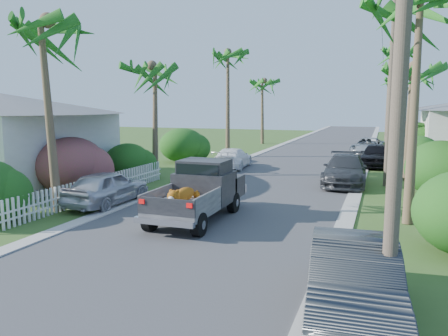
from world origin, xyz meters
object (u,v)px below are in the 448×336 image
at_px(parked_car_rf, 376,155).
at_px(palm_r_b, 412,67).
at_px(house_left, 0,142).
at_px(parked_car_rm, 345,170).
at_px(utility_pole_d, 388,100).
at_px(palm_l_b, 154,66).
at_px(utility_pole_a, 401,69).
at_px(parked_car_lf, 233,158).
at_px(utility_pole_b, 391,93).
at_px(palm_r_d, 398,79).
at_px(palm_l_d, 263,81).
at_px(parked_car_ln, 107,188).
at_px(pickup_truck, 202,190).
at_px(palm_l_a, 44,22).
at_px(parked_car_rn, 354,282).
at_px(utility_pole_c, 388,98).
at_px(palm_r_c, 400,50).
at_px(parked_car_rd, 368,147).

distance_m(parked_car_rf, palm_r_b, 7.43).
bearing_deg(house_left, parked_car_rm, 18.91).
bearing_deg(utility_pole_d, palm_l_b, -111.80).
bearing_deg(utility_pole_a, parked_car_lf, 116.81).
xyz_separation_m(utility_pole_b, utility_pole_d, (0.00, 30.00, 0.00)).
bearing_deg(parked_car_rf, palm_r_d, 91.20).
bearing_deg(utility_pole_d, palm_l_d, -143.36).
bearing_deg(parked_car_ln, pickup_truck, 175.14).
height_order(palm_l_a, utility_pole_b, utility_pole_b).
bearing_deg(parked_car_rn, palm_r_d, 82.12).
relative_size(palm_l_a, utility_pole_b, 0.91).
height_order(parked_car_lf, utility_pole_b, utility_pole_b).
distance_m(palm_l_d, utility_pole_d, 15.19).
relative_size(parked_car_rm, utility_pole_d, 0.57).
relative_size(palm_l_d, palm_r_d, 0.96).
bearing_deg(palm_r_b, utility_pole_c, 94.40).
distance_m(parked_car_lf, house_left, 13.24).
height_order(palm_r_c, palm_r_d, palm_r_c).
height_order(parked_car_rm, palm_l_d, palm_l_d).
relative_size(palm_l_a, palm_r_d, 1.03).
bearing_deg(palm_r_c, palm_r_b, -87.92).
height_order(parked_car_rd, house_left, house_left).
relative_size(parked_car_rn, palm_r_d, 0.57).
distance_m(pickup_truck, parked_car_lf, 12.36).
distance_m(parked_car_rm, palm_r_d, 28.10).
bearing_deg(palm_l_b, parked_car_rm, 3.82).
bearing_deg(parked_car_rm, palm_l_d, 113.36).
distance_m(parked_car_rn, palm_r_b, 17.70).
bearing_deg(palm_l_a, palm_r_c, 61.67).
distance_m(parked_car_rn, utility_pole_c, 30.09).
xyz_separation_m(parked_car_ln, palm_r_b, (11.60, 10.30, 5.25)).
bearing_deg(parked_car_rn, utility_pole_c, 83.02).
relative_size(utility_pole_c, utility_pole_d, 1.00).
xyz_separation_m(parked_car_rn, parked_car_rm, (-1.37, 14.54, -0.01)).
distance_m(parked_car_rf, parked_car_ln, 18.34).
relative_size(palm_l_a, palm_r_c, 0.87).
xyz_separation_m(house_left, utility_pole_b, (18.60, 6.00, 2.48)).
distance_m(parked_car_lf, palm_l_b, 7.63).
bearing_deg(parked_car_rm, palm_r_d, 81.93).
relative_size(palm_l_d, utility_pole_a, 0.86).
height_order(palm_l_a, palm_r_d, palm_l_a).
bearing_deg(utility_pole_d, utility_pole_c, -90.00).
relative_size(parked_car_rd, palm_r_d, 0.62).
height_order(house_left, utility_pole_a, utility_pole_a).
xyz_separation_m(palm_l_d, utility_pole_d, (12.10, 9.00, -1.84)).
distance_m(parked_car_ln, palm_r_c, 25.17).
bearing_deg(palm_r_d, parked_car_rd, -99.90).
height_order(parked_car_rm, utility_pole_a, utility_pole_a).
relative_size(pickup_truck, parked_car_rn, 1.12).
bearing_deg(utility_pole_b, palm_l_b, -175.39).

